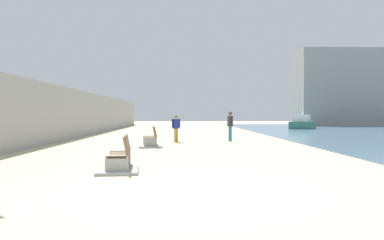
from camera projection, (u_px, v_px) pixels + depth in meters
name	position (u px, v px, depth m)	size (l,w,h in m)	color
ground_plane	(185.00, 138.00, 26.48)	(120.00, 120.00, 0.00)	#C6B793
seawall	(70.00, 114.00, 26.27)	(0.80, 64.00, 3.19)	#9E9E99
bench_near	(120.00, 162.00, 11.31)	(1.29, 2.19, 0.98)	#9E9E99
bench_far	(150.00, 142.00, 19.54)	(1.34, 2.21, 0.98)	#9E9E99
person_walking	(176.00, 127.00, 22.62)	(0.48, 0.31, 1.53)	gold
person_standing	(230.00, 124.00, 23.32)	(0.30, 0.49, 1.73)	teal
boat_nearest	(303.00, 123.00, 42.91)	(4.11, 5.70, 6.00)	#337060
harbor_building	(341.00, 88.00, 54.90)	(12.00, 6.00, 10.15)	gray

